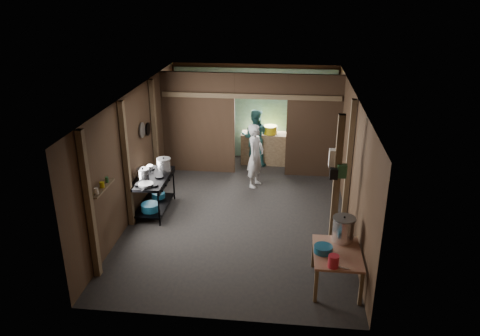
# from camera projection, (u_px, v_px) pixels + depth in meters

# --- Properties ---
(floor) EXTENTS (4.50, 7.00, 0.00)m
(floor) POSITION_uv_depth(u_px,v_px,m) (241.00, 211.00, 10.19)
(floor) COLOR black
(floor) RESTS_ON ground
(ceiling) EXTENTS (4.50, 7.00, 0.00)m
(ceiling) POSITION_uv_depth(u_px,v_px,m) (241.00, 94.00, 9.21)
(ceiling) COLOR #4B4641
(ceiling) RESTS_ON ground
(wall_back) EXTENTS (4.50, 0.00, 2.60)m
(wall_back) POSITION_uv_depth(u_px,v_px,m) (255.00, 111.00, 12.92)
(wall_back) COLOR #433121
(wall_back) RESTS_ON ground
(wall_front) EXTENTS (4.50, 0.00, 2.60)m
(wall_front) POSITION_uv_depth(u_px,v_px,m) (214.00, 244.00, 6.48)
(wall_front) COLOR #433121
(wall_front) RESTS_ON ground
(wall_left) EXTENTS (0.00, 7.00, 2.60)m
(wall_left) POSITION_uv_depth(u_px,v_px,m) (136.00, 151.00, 9.93)
(wall_left) COLOR #433121
(wall_left) RESTS_ON ground
(wall_right) EXTENTS (0.00, 7.00, 2.60)m
(wall_right) POSITION_uv_depth(u_px,v_px,m) (351.00, 160.00, 9.47)
(wall_right) COLOR #433121
(wall_right) RESTS_ON ground
(partition_left) EXTENTS (1.85, 0.10, 2.60)m
(partition_left) POSITION_uv_depth(u_px,v_px,m) (199.00, 123.00, 11.86)
(partition_left) COLOR #483021
(partition_left) RESTS_ON floor
(partition_right) EXTENTS (1.35, 0.10, 2.60)m
(partition_right) POSITION_uv_depth(u_px,v_px,m) (314.00, 127.00, 11.57)
(partition_right) COLOR #483021
(partition_right) RESTS_ON floor
(partition_header) EXTENTS (1.30, 0.10, 0.60)m
(partition_header) POSITION_uv_depth(u_px,v_px,m) (261.00, 86.00, 11.33)
(partition_header) COLOR #483021
(partition_header) RESTS_ON wall_back
(turquoise_panel) EXTENTS (4.40, 0.06, 2.50)m
(turquoise_panel) POSITION_uv_depth(u_px,v_px,m) (254.00, 114.00, 12.89)
(turquoise_panel) COLOR #92C9C1
(turquoise_panel) RESTS_ON wall_back
(back_counter) EXTENTS (1.20, 0.50, 0.85)m
(back_counter) POSITION_uv_depth(u_px,v_px,m) (264.00, 148.00, 12.72)
(back_counter) COLOR #886E4E
(back_counter) RESTS_ON floor
(wall_clock) EXTENTS (0.20, 0.03, 0.20)m
(wall_clock) POSITION_uv_depth(u_px,v_px,m) (264.00, 91.00, 12.58)
(wall_clock) COLOR silver
(wall_clock) RESTS_ON wall_back
(post_left_a) EXTENTS (0.10, 0.12, 2.60)m
(post_left_a) POSITION_uv_depth(u_px,v_px,m) (90.00, 207.00, 7.53)
(post_left_a) COLOR #886E4E
(post_left_a) RESTS_ON floor
(post_left_b) EXTENTS (0.10, 0.12, 2.60)m
(post_left_b) POSITION_uv_depth(u_px,v_px,m) (127.00, 165.00, 9.19)
(post_left_b) COLOR #886E4E
(post_left_b) RESTS_ON floor
(post_left_c) EXTENTS (0.10, 0.12, 2.60)m
(post_left_c) POSITION_uv_depth(u_px,v_px,m) (155.00, 134.00, 11.03)
(post_left_c) COLOR #886E4E
(post_left_c) RESTS_ON floor
(post_right) EXTENTS (0.10, 0.12, 2.60)m
(post_right) POSITION_uv_depth(u_px,v_px,m) (349.00, 163.00, 9.30)
(post_right) COLOR #886E4E
(post_right) RESTS_ON floor
(post_free) EXTENTS (0.12, 0.12, 2.60)m
(post_free) POSITION_uv_depth(u_px,v_px,m) (336.00, 185.00, 8.32)
(post_free) COLOR #886E4E
(post_free) RESTS_ON floor
(cross_beam) EXTENTS (4.40, 0.12, 0.12)m
(cross_beam) POSITION_uv_depth(u_px,v_px,m) (251.00, 96.00, 11.40)
(cross_beam) COLOR #886E4E
(cross_beam) RESTS_ON wall_left
(pan_lid_big) EXTENTS (0.03, 0.34, 0.34)m
(pan_lid_big) POSITION_uv_depth(u_px,v_px,m) (142.00, 130.00, 10.16)
(pan_lid_big) COLOR slate
(pan_lid_big) RESTS_ON wall_left
(pan_lid_small) EXTENTS (0.03, 0.30, 0.30)m
(pan_lid_small) POSITION_uv_depth(u_px,v_px,m) (148.00, 129.00, 10.57)
(pan_lid_small) COLOR black
(pan_lid_small) RESTS_ON wall_left
(wall_shelf) EXTENTS (0.14, 0.80, 0.03)m
(wall_shelf) POSITION_uv_depth(u_px,v_px,m) (102.00, 188.00, 7.95)
(wall_shelf) COLOR #886E4E
(wall_shelf) RESTS_ON wall_left
(jar_white) EXTENTS (0.07, 0.07, 0.10)m
(jar_white) POSITION_uv_depth(u_px,v_px,m) (96.00, 191.00, 7.70)
(jar_white) COLOR silver
(jar_white) RESTS_ON wall_shelf
(jar_yellow) EXTENTS (0.08, 0.08, 0.10)m
(jar_yellow) POSITION_uv_depth(u_px,v_px,m) (102.00, 185.00, 7.93)
(jar_yellow) COLOR gold
(jar_yellow) RESTS_ON wall_shelf
(jar_green) EXTENTS (0.06, 0.06, 0.10)m
(jar_green) POSITION_uv_depth(u_px,v_px,m) (107.00, 180.00, 8.13)
(jar_green) COLOR #285C35
(jar_green) RESTS_ON wall_shelf
(bag_white) EXTENTS (0.22, 0.15, 0.32)m
(bag_white) POSITION_uv_depth(u_px,v_px,m) (335.00, 158.00, 8.22)
(bag_white) COLOR silver
(bag_white) RESTS_ON post_free
(bag_green) EXTENTS (0.16, 0.12, 0.24)m
(bag_green) POSITION_uv_depth(u_px,v_px,m) (342.00, 171.00, 8.14)
(bag_green) COLOR #285C35
(bag_green) RESTS_ON post_free
(bag_black) EXTENTS (0.14, 0.10, 0.20)m
(bag_black) POSITION_uv_depth(u_px,v_px,m) (334.00, 174.00, 8.16)
(bag_black) COLOR black
(bag_black) RESTS_ON post_free
(gas_range) EXTENTS (0.70, 1.37, 0.81)m
(gas_range) POSITION_uv_depth(u_px,v_px,m) (153.00, 194.00, 10.05)
(gas_range) COLOR black
(gas_range) RESTS_ON floor
(prep_table) EXTENTS (0.76, 1.05, 0.62)m
(prep_table) POSITION_uv_depth(u_px,v_px,m) (336.00, 268.00, 7.65)
(prep_table) COLOR #A47A59
(prep_table) RESTS_ON floor
(stove_pot_large) EXTENTS (0.33, 0.33, 0.31)m
(stove_pot_large) POSITION_uv_depth(u_px,v_px,m) (164.00, 165.00, 10.16)
(stove_pot_large) COLOR silver
(stove_pot_large) RESTS_ON gas_range
(stove_pot_med) EXTENTS (0.29, 0.29, 0.23)m
(stove_pot_med) POSITION_uv_depth(u_px,v_px,m) (143.00, 174.00, 9.82)
(stove_pot_med) COLOR silver
(stove_pot_med) RESTS_ON gas_range
(stove_saucepan) EXTENTS (0.18, 0.18, 0.11)m
(stove_saucepan) POSITION_uv_depth(u_px,v_px,m) (149.00, 168.00, 10.25)
(stove_saucepan) COLOR silver
(stove_saucepan) RESTS_ON gas_range
(frying_pan) EXTENTS (0.38, 0.57, 0.07)m
(frying_pan) POSITION_uv_depth(u_px,v_px,m) (146.00, 184.00, 9.48)
(frying_pan) COLOR slate
(frying_pan) RESTS_ON gas_range
(blue_tub_front) EXTENTS (0.38, 0.38, 0.16)m
(blue_tub_front) POSITION_uv_depth(u_px,v_px,m) (150.00, 207.00, 9.86)
(blue_tub_front) COLOR #165676
(blue_tub_front) RESTS_ON gas_range
(blue_tub_back) EXTENTS (0.29, 0.29, 0.12)m
(blue_tub_back) POSITION_uv_depth(u_px,v_px,m) (158.00, 195.00, 10.45)
(blue_tub_back) COLOR #165676
(blue_tub_back) RESTS_ON gas_range
(stock_pot) EXTENTS (0.49, 0.49, 0.45)m
(stock_pot) POSITION_uv_depth(u_px,v_px,m) (343.00, 230.00, 7.79)
(stock_pot) COLOR silver
(stock_pot) RESTS_ON prep_table
(wash_basin) EXTENTS (0.39, 0.39, 0.11)m
(wash_basin) POSITION_uv_depth(u_px,v_px,m) (323.00, 249.00, 7.51)
(wash_basin) COLOR #165676
(wash_basin) RESTS_ON prep_table
(pink_bucket) EXTENTS (0.21, 0.21, 0.20)m
(pink_bucket) POSITION_uv_depth(u_px,v_px,m) (333.00, 261.00, 7.11)
(pink_bucket) COLOR red
(pink_bucket) RESTS_ON prep_table
(knife) EXTENTS (0.30, 0.11, 0.01)m
(knife) POSITION_uv_depth(u_px,v_px,m) (339.00, 267.00, 7.13)
(knife) COLOR silver
(knife) RESTS_ON prep_table
(yellow_tub) EXTENTS (0.38, 0.38, 0.21)m
(yellow_tub) POSITION_uv_depth(u_px,v_px,m) (270.00, 130.00, 12.50)
(yellow_tub) COLOR gold
(yellow_tub) RESTS_ON back_counter
(red_cup) EXTENTS (0.11, 0.11, 0.13)m
(red_cup) POSITION_uv_depth(u_px,v_px,m) (252.00, 131.00, 12.57)
(red_cup) COLOR #AC3315
(red_cup) RESTS_ON back_counter
(cook) EXTENTS (0.53, 0.66, 1.56)m
(cook) POSITION_uv_depth(u_px,v_px,m) (256.00, 156.00, 11.17)
(cook) COLOR silver
(cook) RESTS_ON floor
(worker_back) EXTENTS (0.80, 0.65, 1.54)m
(worker_back) POSITION_uv_depth(u_px,v_px,m) (255.00, 137.00, 12.49)
(worker_back) COLOR #2C6969
(worker_back) RESTS_ON floor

